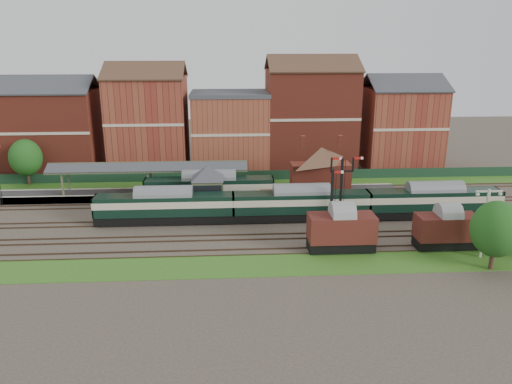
{
  "coord_description": "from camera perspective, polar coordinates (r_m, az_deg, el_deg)",
  "views": [
    {
      "loc": [
        -0.64,
        -54.99,
        20.44
      ],
      "look_at": [
        2.78,
        2.0,
        3.0
      ],
      "focal_mm": 35.0,
      "sensor_mm": 36.0,
      "label": 1
    }
  ],
  "objects": [
    {
      "name": "grass_back",
      "position": [
        73.87,
        -2.81,
        0.93
      ],
      "size": [
        90.0,
        4.5,
        0.06
      ],
      "primitive_type": "cube",
      "color": "#2D6619",
      "rests_on": "ground"
    },
    {
      "name": "grass_front",
      "position": [
        47.59,
        -2.36,
        -8.42
      ],
      "size": [
        90.0,
        5.0,
        0.06
      ],
      "primitive_type": "cube",
      "color": "#2D6619",
      "rests_on": "ground"
    },
    {
      "name": "goods_van_b",
      "position": [
        54.22,
        20.93,
        -3.93
      ],
      "size": [
        6.16,
        2.67,
        3.74
      ],
      "color": "black",
      "rests_on": "ground"
    },
    {
      "name": "goods_van_c",
      "position": [
        57.19,
        26.72,
        -3.86
      ],
      "size": [
        5.37,
        2.33,
        3.26
      ],
      "color": "black",
      "rests_on": "ground"
    },
    {
      "name": "goods_van_a",
      "position": [
        50.73,
        9.73,
        -4.26
      ],
      "size": [
        6.62,
        2.87,
        4.02
      ],
      "color": "black",
      "rests_on": "ground"
    },
    {
      "name": "signal_box",
      "position": [
        60.79,
        -5.52,
        0.42
      ],
      "size": [
        5.4,
        5.4,
        6.0
      ],
      "color": "#5C6F4F",
      "rests_on": "ground"
    },
    {
      "name": "canopy",
      "position": [
        67.45,
        -12.19,
        3.0
      ],
      "size": [
        26.0,
        3.89,
        4.08
      ],
      "color": "#454F31",
      "rests_on": "platform"
    },
    {
      "name": "dmu_train",
      "position": [
        58.58,
        5.19,
        -1.27
      ],
      "size": [
        47.7,
        2.51,
        3.66
      ],
      "color": "black",
      "rests_on": "ground"
    },
    {
      "name": "ground",
      "position": [
        58.67,
        -2.6,
        -3.42
      ],
      "size": [
        160.0,
        160.0,
        0.0
      ],
      "primitive_type": "plane",
      "color": "#473D33",
      "rests_on": "ground"
    },
    {
      "name": "platform",
      "position": [
        67.88,
        -6.96,
        -0.23
      ],
      "size": [
        55.0,
        3.4,
        1.0
      ],
      "primitive_type": "cube",
      "color": "#2D2D2D",
      "rests_on": "ground"
    },
    {
      "name": "platform_railcar",
      "position": [
        64.17,
        -5.34,
        0.42
      ],
      "size": [
        16.45,
        2.6,
        3.79
      ],
      "color": "black",
      "rests_on": "ground"
    },
    {
      "name": "yard_lamp",
      "position": [
        52.63,
        24.73,
        -2.86
      ],
      "size": [
        2.6,
        0.22,
        7.0
      ],
      "color": "beige",
      "rests_on": "ground"
    },
    {
      "name": "semaphore_bracket",
      "position": [
        56.27,
        9.73,
        0.42
      ],
      "size": [
        3.6,
        0.25,
        8.18
      ],
      "color": "black",
      "rests_on": "ground"
    },
    {
      "name": "town_backdrop",
      "position": [
        81.11,
        -3.09,
        7.42
      ],
      "size": [
        69.0,
        10.0,
        16.0
      ],
      "color": "maroon",
      "rests_on": "ground"
    },
    {
      "name": "brick_hut",
      "position": [
        61.6,
        1.99,
        -1.23
      ],
      "size": [
        3.2,
        2.64,
        2.94
      ],
      "color": "maroon",
      "rests_on": "ground"
    },
    {
      "name": "tree_back",
      "position": [
        79.83,
        -24.83,
        3.6
      ],
      "size": [
        4.65,
        4.65,
        6.79
      ],
      "color": "#382619",
      "rests_on": "ground"
    },
    {
      "name": "station_building",
      "position": [
        67.99,
        7.39,
        2.81
      ],
      "size": [
        8.1,
        8.1,
        5.9
      ],
      "color": "maroon",
      "rests_on": "platform"
    },
    {
      "name": "semaphore_siding",
      "position": [
        51.79,
        8.63,
        -1.54
      ],
      "size": [
        1.23,
        0.25,
        8.0
      ],
      "color": "black",
      "rests_on": "ground"
    },
    {
      "name": "tree_far",
      "position": [
        50.3,
        25.78,
        -3.84
      ],
      "size": [
        4.55,
        4.55,
        6.64
      ],
      "color": "#382619",
      "rests_on": "ground"
    },
    {
      "name": "fence",
      "position": [
        75.6,
        -2.83,
        1.87
      ],
      "size": [
        90.0,
        0.12,
        1.5
      ],
      "primitive_type": "cube",
      "color": "#193823",
      "rests_on": "ground"
    }
  ]
}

